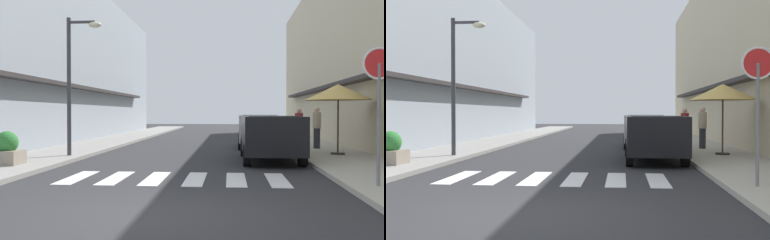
{
  "view_description": "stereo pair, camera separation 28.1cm",
  "coord_description": "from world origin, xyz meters",
  "views": [
    {
      "loc": [
        1.27,
        -6.6,
        1.56
      ],
      "look_at": [
        -0.44,
        13.55,
        1.23
      ],
      "focal_mm": 41.4,
      "sensor_mm": 36.0,
      "label": 1
    },
    {
      "loc": [
        1.55,
        -6.57,
        1.56
      ],
      "look_at": [
        -0.44,
        13.55,
        1.23
      ],
      "focal_mm": 41.4,
      "sensor_mm": 36.0,
      "label": 2
    }
  ],
  "objects": [
    {
      "name": "ground_plane",
      "position": [
        0.0,
        14.63,
        0.0
      ],
      "size": [
        80.46,
        80.46,
        0.0
      ],
      "primitive_type": "plane",
      "color": "#2B2B2D"
    },
    {
      "name": "sidewalk_left",
      "position": [
        -4.93,
        14.63,
        0.06
      ],
      "size": [
        2.62,
        51.2,
        0.12
      ],
      "primitive_type": "cube",
      "color": "gray",
      "rests_on": "ground_plane"
    },
    {
      "name": "sidewalk_right",
      "position": [
        4.93,
        14.63,
        0.06
      ],
      "size": [
        2.62,
        51.2,
        0.12
      ],
      "primitive_type": "cube",
      "color": "#ADA899",
      "rests_on": "ground_plane"
    },
    {
      "name": "building_row_left",
      "position": [
        -8.74,
        15.46,
        4.36
      ],
      "size": [
        5.5,
        34.92,
        8.72
      ],
      "color": "#939EA8",
      "rests_on": "ground_plane"
    },
    {
      "name": "crosswalk",
      "position": [
        -0.0,
        3.73,
        0.01
      ],
      "size": [
        5.2,
        2.2,
        0.01
      ],
      "color": "silver",
      "rests_on": "ground_plane"
    },
    {
      "name": "parked_car_near",
      "position": [
        2.57,
        7.78,
        0.92
      ],
      "size": [
        1.81,
        4.44,
        1.47
      ],
      "color": "black",
      "rests_on": "ground_plane"
    },
    {
      "name": "parked_car_mid",
      "position": [
        2.57,
        13.29,
        0.92
      ],
      "size": [
        1.89,
        4.12,
        1.47
      ],
      "color": "silver",
      "rests_on": "ground_plane"
    },
    {
      "name": "round_street_sign",
      "position": [
        4.21,
        2.4,
        2.22
      ],
      "size": [
        0.65,
        0.07,
        2.74
      ],
      "color": "slate",
      "rests_on": "sidewalk_right"
    },
    {
      "name": "street_lamp",
      "position": [
        -3.93,
        7.94,
        3.01
      ],
      "size": [
        1.19,
        0.28,
        4.64
      ],
      "color": "#38383D",
      "rests_on": "sidewalk_left"
    },
    {
      "name": "cafe_umbrella",
      "position": [
        5.02,
        9.09,
        2.26
      ],
      "size": [
        2.28,
        2.28,
        2.43
      ],
      "color": "#262626",
      "rests_on": "sidewalk_right"
    },
    {
      "name": "planter_corner",
      "position": [
        -4.92,
        5.23,
        0.53
      ],
      "size": [
        0.79,
        0.79,
        0.93
      ],
      "color": "gray",
      "rests_on": "sidewalk_left"
    },
    {
      "name": "pedestrian_walking_near",
      "position": [
        4.2,
        12.44,
        0.99
      ],
      "size": [
        0.34,
        0.34,
        1.65
      ],
      "rotation": [
        0.0,
        0.0,
        1.92
      ],
      "color": "#282B33",
      "rests_on": "sidewalk_right"
    },
    {
      "name": "pedestrian_walking_far",
      "position": [
        4.79,
        11.64,
        1.0
      ],
      "size": [
        0.34,
        0.34,
        1.68
      ],
      "rotation": [
        0.0,
        0.0,
        4.17
      ],
      "color": "#282B33",
      "rests_on": "sidewalk_right"
    }
  ]
}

